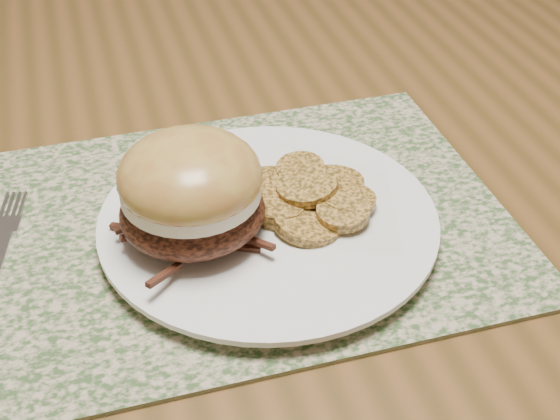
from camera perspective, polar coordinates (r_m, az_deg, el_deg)
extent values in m
cube|color=brown|center=(0.85, 10.40, 6.84)|extent=(1.50, 0.90, 0.04)
cube|color=#36512A|center=(0.65, -3.20, -1.07)|extent=(0.45, 0.33, 0.00)
cylinder|color=white|center=(0.64, -0.85, -1.00)|extent=(0.26, 0.26, 0.02)
ellipsoid|color=black|center=(0.60, -6.40, -0.10)|extent=(0.12, 0.11, 0.05)
cylinder|color=beige|center=(0.59, -6.55, 1.60)|extent=(0.11, 0.11, 0.01)
ellipsoid|color=#A98337|center=(0.58, -6.62, 2.50)|extent=(0.11, 0.11, 0.06)
cylinder|color=#B07C34|center=(0.66, -0.76, 1.83)|extent=(0.07, 0.07, 0.01)
cylinder|color=#B07C34|center=(0.67, 1.50, 2.96)|extent=(0.04, 0.04, 0.01)
cylinder|color=#B07C34|center=(0.66, 3.91, 1.96)|extent=(0.07, 0.07, 0.02)
cylinder|color=#B07C34|center=(0.63, -0.33, 0.29)|extent=(0.05, 0.05, 0.02)
cylinder|color=#B07C34|center=(0.64, 2.01, 1.82)|extent=(0.07, 0.07, 0.02)
cylinder|color=#B07C34|center=(0.64, 4.98, 0.78)|extent=(0.05, 0.05, 0.01)
cylinder|color=#B07C34|center=(0.62, 2.01, -0.92)|extent=(0.06, 0.06, 0.02)
cylinder|color=#B07C34|center=(0.62, 4.65, -0.09)|extent=(0.06, 0.06, 0.01)
cylinder|color=#B07C34|center=(0.65, 0.91, 1.46)|extent=(0.07, 0.07, 0.01)
cylinder|color=#B07C34|center=(0.63, 0.10, -0.05)|extent=(0.06, 0.06, 0.01)
cube|color=silver|center=(0.68, -19.41, -1.10)|extent=(0.03, 0.03, 0.00)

